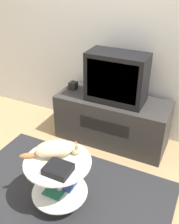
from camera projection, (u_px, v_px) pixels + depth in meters
ground_plane at (59, 200)px, 2.50m from camera, size 12.00×12.00×0.00m
wall_back at (120, 29)px, 2.98m from camera, size 8.00×0.05×2.60m
rug at (59, 199)px, 2.49m from camera, size 2.03×1.40×0.02m
tv_stand at (112, 120)px, 3.19m from camera, size 1.34×0.52×0.58m
tv at (117, 78)px, 2.88m from camera, size 0.66×0.33×0.56m
speaker at (73, 85)px, 3.26m from camera, size 0.09×0.09×0.09m
coffee_table at (59, 177)px, 2.30m from camera, size 0.58×0.58×0.50m
dvd_box at (58, 169)px, 2.07m from camera, size 0.21×0.18×0.06m
cat at (56, 149)px, 2.23m from camera, size 0.45×0.35×0.15m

